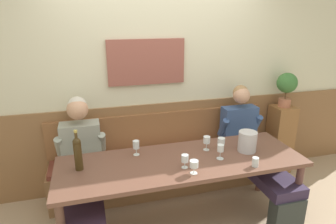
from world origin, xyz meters
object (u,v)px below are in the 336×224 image
at_px(person_center_right_seat, 253,148).
at_px(potted_plant, 287,85).
at_px(person_right_seat, 82,168).
at_px(water_tumbler_center, 255,162).
at_px(dining_table, 182,167).
at_px(wine_bottle_green_tall, 78,153).
at_px(wine_glass_right_end, 221,141).
at_px(wine_glass_mid_left, 185,159).
at_px(ice_bucket, 247,141).
at_px(wine_glass_mid_right, 136,145).
at_px(wine_glass_center_front, 194,165).
at_px(wine_glass_left_end, 221,149).
at_px(wine_glass_by_bottle, 207,141).
at_px(wall_bench, 164,168).

relative_size(person_center_right_seat, potted_plant, 2.83).
distance_m(person_right_seat, water_tumbler_center, 1.67).
relative_size(water_tumbler_center, potted_plant, 0.20).
bearing_deg(person_right_seat, dining_table, -18.99).
height_order(wine_bottle_green_tall, wine_glass_right_end, wine_bottle_green_tall).
relative_size(person_center_right_seat, wine_glass_mid_left, 9.79).
relative_size(ice_bucket, potted_plant, 0.47).
height_order(wine_glass_mid_right, water_tumbler_center, wine_glass_mid_right).
bearing_deg(wine_glass_right_end, person_center_right_seat, 19.48).
bearing_deg(wine_glass_center_front, wine_glass_left_end, 28.81).
height_order(person_right_seat, wine_glass_left_end, person_right_seat).
bearing_deg(wine_glass_center_front, person_center_right_seat, 30.77).
distance_m(person_center_right_seat, wine_glass_by_bottle, 0.71).
xyz_separation_m(person_center_right_seat, wine_glass_mid_left, (-0.98, -0.44, 0.23)).
bearing_deg(wine_glass_mid_right, wine_glass_by_bottle, -6.88).
height_order(dining_table, wine_glass_mid_right, wine_glass_mid_right).
xyz_separation_m(person_right_seat, person_center_right_seat, (1.90, -0.03, -0.02)).
bearing_deg(dining_table, person_center_right_seat, 16.98).
xyz_separation_m(person_center_right_seat, wine_glass_right_end, (-0.50, -0.18, 0.23)).
xyz_separation_m(wall_bench, wine_bottle_green_tall, (-0.95, -0.60, 0.63)).
xyz_separation_m(wine_glass_mid_left, water_tumbler_center, (0.63, -0.15, -0.04)).
distance_m(wine_glass_center_front, water_tumbler_center, 0.59).
bearing_deg(wine_glass_by_bottle, dining_table, -156.24).
relative_size(dining_table, person_center_right_seat, 1.87).
distance_m(wall_bench, person_right_seat, 1.06).
relative_size(wine_glass_mid_right, wine_glass_center_front, 1.23).
xyz_separation_m(ice_bucket, wine_glass_mid_left, (-0.72, -0.16, -0.02)).
bearing_deg(potted_plant, wine_glass_left_end, -148.32).
bearing_deg(person_center_right_seat, person_right_seat, 179.10).
bearing_deg(wall_bench, wine_glass_mid_left, -91.66).
bearing_deg(person_center_right_seat, wine_glass_right_end, -160.52).
height_order(wine_glass_right_end, wine_glass_left_end, wine_glass_left_end).
distance_m(wall_bench, ice_bucket, 1.12).
height_order(water_tumbler_center, potted_plant, potted_plant).
bearing_deg(water_tumbler_center, person_right_seat, 158.03).
xyz_separation_m(wine_bottle_green_tall, wine_glass_mid_left, (0.92, -0.22, -0.08)).
bearing_deg(person_right_seat, wine_glass_right_end, -8.35).
relative_size(ice_bucket, wine_glass_mid_left, 1.62).
relative_size(wine_bottle_green_tall, wine_glass_center_front, 3.10).
xyz_separation_m(wine_glass_mid_left, potted_plant, (1.65, 0.85, 0.38)).
relative_size(wine_glass_center_front, potted_plant, 0.28).
distance_m(person_right_seat, wine_bottle_green_tall, 0.38).
distance_m(wine_glass_left_end, water_tumbler_center, 0.34).
distance_m(wine_glass_mid_right, potted_plant, 2.12).
distance_m(wine_bottle_green_tall, wine_glass_left_end, 1.32).
bearing_deg(wine_glass_mid_right, water_tumbler_center, -27.29).
bearing_deg(wine_glass_mid_left, wine_bottle_green_tall, 166.42).
xyz_separation_m(person_right_seat, wine_glass_mid_left, (0.91, -0.47, 0.20)).
relative_size(wall_bench, dining_table, 1.13).
distance_m(person_center_right_seat, wine_glass_right_end, 0.57).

